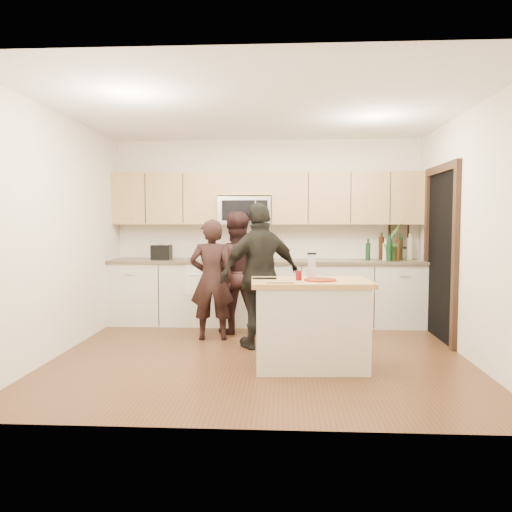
# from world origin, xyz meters

# --- Properties ---
(floor) EXTENTS (4.50, 4.50, 0.00)m
(floor) POSITION_xyz_m (0.00, 0.00, 0.00)
(floor) COLOR #56371D
(floor) RESTS_ON ground
(room_shell) EXTENTS (4.52, 4.02, 2.71)m
(room_shell) POSITION_xyz_m (0.00, 0.00, 1.73)
(room_shell) COLOR silver
(room_shell) RESTS_ON ground
(back_cabinetry) EXTENTS (4.50, 0.66, 0.94)m
(back_cabinetry) POSITION_xyz_m (0.00, 1.69, 0.47)
(back_cabinetry) COLOR beige
(back_cabinetry) RESTS_ON ground
(upper_cabinetry) EXTENTS (4.50, 0.33, 0.75)m
(upper_cabinetry) POSITION_xyz_m (0.03, 1.83, 1.84)
(upper_cabinetry) COLOR tan
(upper_cabinetry) RESTS_ON ground
(microwave) EXTENTS (0.76, 0.41, 0.40)m
(microwave) POSITION_xyz_m (-0.31, 1.80, 1.65)
(microwave) COLOR silver
(microwave) RESTS_ON ground
(doorway) EXTENTS (0.06, 1.25, 2.20)m
(doorway) POSITION_xyz_m (2.23, 0.90, 1.16)
(doorway) COLOR black
(doorway) RESTS_ON ground
(framed_picture) EXTENTS (0.30, 0.03, 0.38)m
(framed_picture) POSITION_xyz_m (1.95, 1.98, 1.28)
(framed_picture) COLOR black
(framed_picture) RESTS_ON ground
(dish_towel) EXTENTS (0.34, 0.60, 0.48)m
(dish_towel) POSITION_xyz_m (-0.95, 1.50, 0.80)
(dish_towel) COLOR white
(dish_towel) RESTS_ON ground
(island) EXTENTS (1.24, 0.77, 0.90)m
(island) POSITION_xyz_m (0.53, -0.44, 0.45)
(island) COLOR beige
(island) RESTS_ON ground
(red_plate) EXTENTS (0.32, 0.32, 0.02)m
(red_plate) POSITION_xyz_m (0.62, -0.47, 0.91)
(red_plate) COLOR maroon
(red_plate) RESTS_ON island
(box_grater) EXTENTS (0.09, 0.07, 0.26)m
(box_grater) POSITION_xyz_m (0.54, -0.35, 1.05)
(box_grater) COLOR silver
(box_grater) RESTS_ON red_plate
(drink_glass) EXTENTS (0.06, 0.06, 0.10)m
(drink_glass) POSITION_xyz_m (0.41, -0.45, 0.95)
(drink_glass) COLOR maroon
(drink_glass) RESTS_ON island
(cutting_board) EXTENTS (0.27, 0.21, 0.02)m
(cutting_board) POSITION_xyz_m (0.22, -0.66, 0.91)
(cutting_board) COLOR #AF8848
(cutting_board) RESTS_ON island
(tongs) EXTENTS (0.24, 0.04, 0.02)m
(tongs) POSITION_xyz_m (0.07, -0.54, 0.93)
(tongs) COLOR black
(tongs) RESTS_ON cutting_board
(knife) EXTENTS (0.21, 0.03, 0.01)m
(knife) POSITION_xyz_m (0.24, -0.65, 0.92)
(knife) COLOR silver
(knife) RESTS_ON cutting_board
(toaster) EXTENTS (0.28, 0.22, 0.21)m
(toaster) POSITION_xyz_m (-1.52, 1.67, 1.05)
(toaster) COLOR black
(toaster) RESTS_ON back_cabinetry
(bottle_cluster) EXTENTS (0.69, 0.33, 0.39)m
(bottle_cluster) POSITION_xyz_m (1.80, 1.71, 1.12)
(bottle_cluster) COLOR black
(bottle_cluster) RESTS_ON back_cabinetry
(orchid) EXTENTS (0.38, 0.38, 0.55)m
(orchid) POSITION_xyz_m (1.80, 1.72, 1.21)
(orchid) COLOR #3C732E
(orchid) RESTS_ON back_cabinetry
(woman_left) EXTENTS (0.58, 0.40, 1.52)m
(woman_left) POSITION_xyz_m (-0.65, 0.72, 0.76)
(woman_left) COLOR black
(woman_left) RESTS_ON ground
(woman_center) EXTENTS (0.89, 0.75, 1.62)m
(woman_center) POSITION_xyz_m (-0.40, 1.13, 0.81)
(woman_center) COLOR black
(woman_center) RESTS_ON ground
(woman_right) EXTENTS (1.08, 0.85, 1.72)m
(woman_right) POSITION_xyz_m (-0.01, 0.35, 0.86)
(woman_right) COLOR black
(woman_right) RESTS_ON ground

